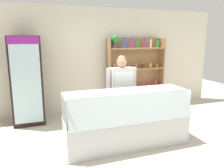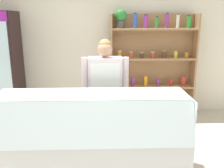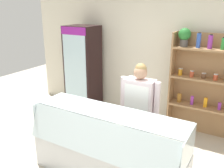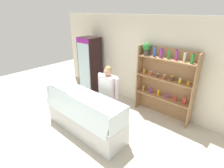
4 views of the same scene
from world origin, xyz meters
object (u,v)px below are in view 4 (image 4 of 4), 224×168
(drinks_fridge, at_px, (90,65))
(shelving_unit, at_px, (164,78))
(deli_display_case, at_px, (85,120))
(shop_clerk, at_px, (108,91))

(drinks_fridge, bearing_deg, shelving_unit, 4.87)
(shelving_unit, relative_size, deli_display_case, 0.90)
(deli_display_case, bearing_deg, shelving_unit, 62.24)
(drinks_fridge, distance_m, shelving_unit, 2.73)
(drinks_fridge, xyz_separation_m, deli_display_case, (1.69, -1.71, -0.67))
(drinks_fridge, height_order, shelving_unit, shelving_unit)
(shelving_unit, xyz_separation_m, shop_clerk, (-0.86, -1.28, -0.18))
(deli_display_case, xyz_separation_m, shop_clerk, (0.17, 0.67, 0.62))
(shelving_unit, bearing_deg, shop_clerk, -123.92)
(deli_display_case, bearing_deg, drinks_fridge, 134.63)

